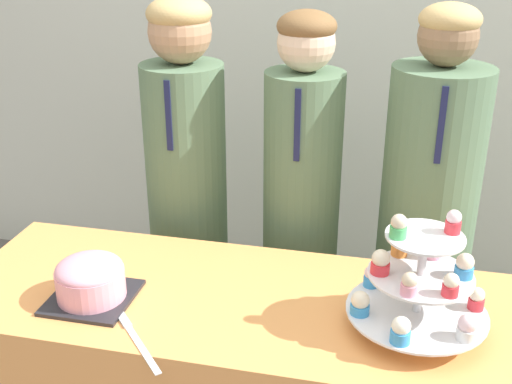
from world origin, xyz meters
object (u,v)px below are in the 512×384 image
Objects in this scene: round_cake at (90,279)px; student_0 at (188,213)px; student_2 at (424,244)px; cake_knife at (130,329)px; cupcake_stand at (419,282)px; student_1 at (300,230)px.

student_0 is at bearing 85.12° from round_cake.
student_0 is 0.80m from student_2.
round_cake is 0.96× the size of cake_knife.
cake_knife is 0.73m from student_0.
round_cake is 0.82m from cupcake_stand.
student_1 is at bearing -180.00° from student_2.
round_cake is 0.19m from cake_knife.
round_cake is 1.06m from student_2.
student_1 reaches higher than cupcake_stand.
cake_knife is 0.65× the size of cupcake_stand.
cupcake_stand is at bearing -93.51° from student_2.
cake_knife is at bearing -82.54° from student_0.
student_0 reaches higher than cake_knife.
student_2 is at bearing 36.07° from round_cake.
student_2 is (0.70, 0.72, -0.06)m from cake_knife.
student_0 is (0.05, 0.62, -0.09)m from round_cake.
student_2 is (0.80, 0.00, -0.02)m from student_0.
cupcake_stand is at bearing 61.09° from cake_knife.
student_1 reaches higher than cake_knife.
student_0 is at bearing 180.00° from student_1.
student_0 is at bearing 145.01° from cake_knife.
student_2 is (0.40, 0.00, -0.01)m from student_1.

